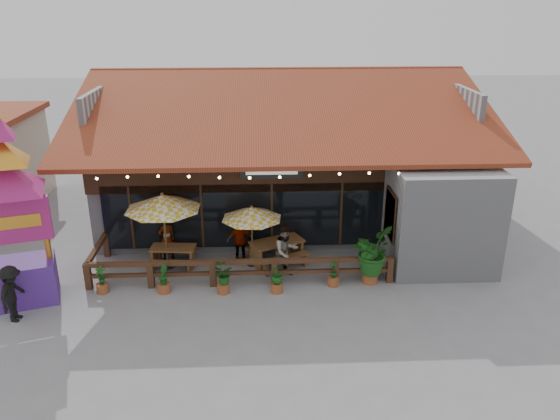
{
  "coord_description": "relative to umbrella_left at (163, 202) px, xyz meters",
  "views": [
    {
      "loc": [
        -1.06,
        -16.31,
        8.79
      ],
      "look_at": [
        -0.22,
        1.5,
        1.84
      ],
      "focal_mm": 35.0,
      "sensor_mm": 36.0,
      "label": 1
    }
  ],
  "objects": [
    {
      "name": "restaurant_building",
      "position": [
        4.44,
        5.68,
        -0.2
      ],
      "size": [
        15.5,
        14.73,
        6.09
      ],
      "color": "#ABABB0",
      "rests_on": "ground"
    },
    {
      "name": "planter_a",
      "position": [
        -1.82,
        -1.69,
        -2.02
      ],
      "size": [
        0.37,
        0.37,
        0.92
      ],
      "color": "brown",
      "rests_on": "ground"
    },
    {
      "name": "diner_c",
      "position": [
        2.55,
        0.39,
        -1.61
      ],
      "size": [
        0.95,
        0.43,
        1.59
      ],
      "primitive_type": "imported",
      "rotation": [
        0.0,
        0.0,
        3.19
      ],
      "color": "#381E12",
      "rests_on": "ground"
    },
    {
      "name": "umbrella_left",
      "position": [
        0.0,
        0.0,
        0.0
      ],
      "size": [
        3.37,
        3.37,
        2.76
      ],
      "color": "brown",
      "rests_on": "ground"
    },
    {
      "name": "pedestrian",
      "position": [
        -3.92,
        -3.18,
        -1.54
      ],
      "size": [
        0.74,
        1.17,
        1.73
      ],
      "primitive_type": "imported",
      "rotation": [
        0.0,
        0.0,
        1.48
      ],
      "color": "black",
      "rests_on": "ground"
    },
    {
      "name": "thai_sign_tower",
      "position": [
        -4.0,
        -2.05,
        1.42
      ],
      "size": [
        3.34,
        3.34,
        7.24
      ],
      "color": "#4D2485",
      "rests_on": "ground"
    },
    {
      "name": "picnic_table_right",
      "position": [
        3.83,
        0.09,
        -1.82
      ],
      "size": [
        2.31,
        2.19,
        0.88
      ],
      "color": "brown",
      "rests_on": "ground"
    },
    {
      "name": "patio_railing",
      "position": [
        1.93,
        -1.19,
        -1.79
      ],
      "size": [
        10.0,
        2.6,
        0.92
      ],
      "color": "#4D2C1B",
      "rests_on": "ground"
    },
    {
      "name": "diner_a",
      "position": [
        -0.07,
        0.62,
        -1.59
      ],
      "size": [
        0.71,
        0.62,
        1.63
      ],
      "primitive_type": "imported",
      "rotation": [
        0.0,
        0.0,
        3.61
      ],
      "color": "#381E12",
      "rests_on": "ground"
    },
    {
      "name": "tropical_plant",
      "position": [
        6.83,
        -1.43,
        -1.32
      ],
      "size": [
        1.64,
        1.74,
        1.91
      ],
      "color": "brown",
      "rests_on": "ground"
    },
    {
      "name": "planter_e",
      "position": [
        5.6,
        -1.59,
        -2.02
      ],
      "size": [
        0.38,
        0.38,
        0.93
      ],
      "color": "brown",
      "rests_on": "ground"
    },
    {
      "name": "diner_b",
      "position": [
        4.08,
        -0.89,
        -1.48
      ],
      "size": [
        1.13,
        1.05,
        1.86
      ],
      "primitive_type": "imported",
      "rotation": [
        0.0,
        0.0,
        0.49
      ],
      "color": "#381E12",
      "rests_on": "ground"
    },
    {
      "name": "umbrella_right",
      "position": [
        2.97,
        0.03,
        -0.45
      ],
      "size": [
        2.63,
        2.63,
        2.24
      ],
      "color": "brown",
      "rests_on": "ground"
    },
    {
      "name": "planter_c",
      "position": [
        2.03,
        -1.89,
        -1.86
      ],
      "size": [
        0.68,
        0.62,
        0.98
      ],
      "color": "brown",
      "rests_on": "ground"
    },
    {
      "name": "ground",
      "position": [
        4.18,
        -0.93,
        -2.41
      ],
      "size": [
        100.0,
        100.0,
        0.0
      ],
      "primitive_type": "plane",
      "color": "gray",
      "rests_on": "ground"
    },
    {
      "name": "planter_b",
      "position": [
        0.14,
        -1.78,
        -1.97
      ],
      "size": [
        0.4,
        0.4,
        0.97
      ],
      "color": "brown",
      "rests_on": "ground"
    },
    {
      "name": "picnic_table_left",
      "position": [
        0.22,
        0.04,
        -1.91
      ],
      "size": [
        1.64,
        1.45,
        0.74
      ],
      "color": "brown",
      "rests_on": "ground"
    },
    {
      "name": "planter_d",
      "position": [
        3.74,
        -1.92,
        -1.94
      ],
      "size": [
        0.51,
        0.51,
        0.96
      ],
      "color": "brown",
      "rests_on": "ground"
    }
  ]
}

